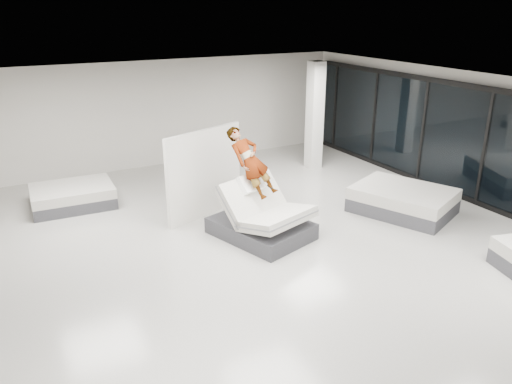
# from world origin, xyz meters

# --- Properties ---
(room) EXTENTS (14.00, 14.04, 3.20)m
(room) POSITION_xyz_m (0.00, 0.00, 1.60)
(room) COLOR #B0AEA7
(room) RESTS_ON ground
(hero_bed) EXTENTS (2.03, 2.36, 1.34)m
(hero_bed) POSITION_xyz_m (0.24, 0.91, 0.40)
(hero_bed) COLOR #37373C
(hero_bed) RESTS_ON floor
(person) EXTENTS (1.05, 1.72, 1.18)m
(person) POSITION_xyz_m (0.14, 1.23, 1.28)
(person) COLOR slate
(person) RESTS_ON hero_bed
(remote) EXTENTS (0.09, 0.15, 0.08)m
(remote) POSITION_xyz_m (0.46, 0.96, 1.09)
(remote) COLOR black
(remote) RESTS_ON person
(divider_panel) EXTENTS (2.16, 0.92, 2.07)m
(divider_panel) POSITION_xyz_m (-0.35, 2.62, 1.03)
(divider_panel) COLOR silver
(divider_panel) RESTS_ON floor
(flat_bed_right_far) EXTENTS (2.40, 2.69, 0.61)m
(flat_bed_right_far) POSITION_xyz_m (3.88, 0.50, 0.30)
(flat_bed_right_far) COLOR #37373C
(flat_bed_right_far) RESTS_ON floor
(flat_bed_left_far) EXTENTS (1.98, 1.52, 0.53)m
(flat_bed_left_far) POSITION_xyz_m (-3.07, 4.65, 0.26)
(flat_bed_left_far) COLOR #37373C
(flat_bed_left_far) RESTS_ON floor
(column) EXTENTS (0.40, 0.40, 3.20)m
(column) POSITION_xyz_m (4.00, 4.50, 1.60)
(column) COLOR silver
(column) RESTS_ON floor
(storefront_glazing) EXTENTS (0.12, 13.40, 2.92)m
(storefront_glazing) POSITION_xyz_m (5.90, 0.00, 1.45)
(storefront_glazing) COLOR #202C35
(storefront_glazing) RESTS_ON floor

